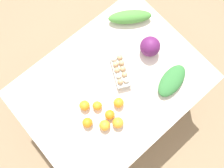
{
  "coord_description": "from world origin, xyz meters",
  "views": [
    {
      "loc": [
        -0.28,
        -0.32,
        2.36
      ],
      "look_at": [
        0.0,
        0.0,
        0.73
      ],
      "focal_mm": 35.0,
      "sensor_mm": 36.0,
      "label": 1
    }
  ],
  "objects": [
    {
      "name": "orange_2",
      "position": [
        -0.33,
        -0.11,
        0.75
      ],
      "size": [
        0.08,
        0.08,
        0.08
      ],
      "primitive_type": "sphere",
      "color": "orange",
      "rests_on": "dining_table"
    },
    {
      "name": "orange_5",
      "position": [
        -0.17,
        -0.17,
        0.75
      ],
      "size": [
        0.07,
        0.07,
        0.07
      ],
      "primitive_type": "sphere",
      "color": "orange",
      "rests_on": "dining_table"
    },
    {
      "name": "orange_0",
      "position": [
        -0.25,
        -0.2,
        0.75
      ],
      "size": [
        0.08,
        0.08,
        0.08
      ],
      "primitive_type": "sphere",
      "color": "orange",
      "rests_on": "dining_table"
    },
    {
      "name": "orange_6",
      "position": [
        -0.06,
        -0.14,
        0.75
      ],
      "size": [
        0.08,
        0.08,
        0.08
      ],
      "primitive_type": "sphere",
      "color": "orange",
      "rests_on": "dining_table"
    },
    {
      "name": "dining_table",
      "position": [
        0.0,
        0.0,
        0.63
      ],
      "size": [
        1.42,
        1.06,
        0.71
      ],
      "color": "silver",
      "rests_on": "ground_plane"
    },
    {
      "name": "greens_bunch_dandelion",
      "position": [
        0.48,
        0.33,
        0.76
      ],
      "size": [
        0.36,
        0.3,
        0.1
      ],
      "primitive_type": "ellipsoid",
      "rotation": [
        0.0,
        0.0,
        2.52
      ],
      "color": "#4C933D",
      "rests_on": "dining_table"
    },
    {
      "name": "orange_4",
      "position": [
        -0.27,
        0.01,
        0.75
      ],
      "size": [
        0.08,
        0.08,
        0.08
      ],
      "primitive_type": "sphere",
      "color": "orange",
      "rests_on": "dining_table"
    },
    {
      "name": "cabbage_purple",
      "position": [
        0.41,
        0.02,
        0.79
      ],
      "size": [
        0.16,
        0.16,
        0.16
      ],
      "primitive_type": "sphere",
      "color": "#601E5B",
      "rests_on": "dining_table"
    },
    {
      "name": "orange_3",
      "position": [
        -0.16,
        -0.25,
        0.75
      ],
      "size": [
        0.08,
        0.08,
        0.08
      ],
      "primitive_type": "sphere",
      "color": "orange",
      "rests_on": "dining_table"
    },
    {
      "name": "egg_carton",
      "position": [
        0.11,
        0.04,
        0.76
      ],
      "size": [
        0.22,
        0.29,
        0.09
      ],
      "rotation": [
        0.0,
        0.0,
        1.1
      ],
      "color": "#B7B7B2",
      "rests_on": "dining_table"
    },
    {
      "name": "greens_bunch_scallion",
      "position": [
        0.36,
        -0.28,
        0.75
      ],
      "size": [
        0.32,
        0.21,
        0.08
      ],
      "primitive_type": "ellipsoid",
      "rotation": [
        0.0,
        0.0,
        3.34
      ],
      "color": "#337538",
      "rests_on": "dining_table"
    },
    {
      "name": "orange_1",
      "position": [
        -0.2,
        -0.06,
        0.75
      ],
      "size": [
        0.07,
        0.07,
        0.07
      ],
      "primitive_type": "sphere",
      "color": "orange",
      "rests_on": "dining_table"
    },
    {
      "name": "ground_plane",
      "position": [
        0.0,
        0.0,
        0.0
      ],
      "size": [
        8.0,
        8.0,
        0.0
      ],
      "primitive_type": "plane",
      "color": "#937A5B"
    }
  ]
}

